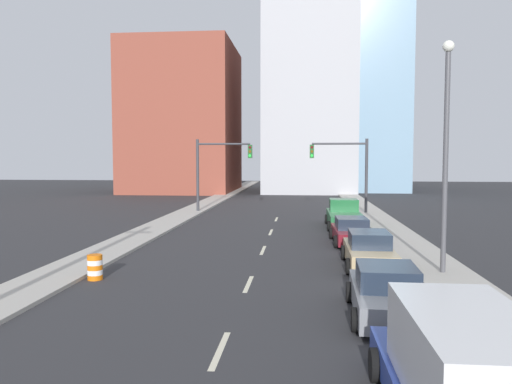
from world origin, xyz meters
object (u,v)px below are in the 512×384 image
traffic_signal_right (350,165)px  sedan_tan (369,251)px  box_truck_blue (466,381)px  traffic_signal_left (214,165)px  sedan_maroon (351,232)px  traffic_barrel (95,267)px  sedan_gray (387,294)px  pickup_truck_green (344,216)px  street_lamp (446,142)px

traffic_signal_right → sedan_tan: 20.43m
box_truck_blue → sedan_tan: size_ratio=1.35×
traffic_signal_right → sedan_tan: (-1.00, -20.13, -3.33)m
sedan_tan → box_truck_blue: bearing=-90.0°
traffic_signal_left → sedan_maroon: size_ratio=1.32×
traffic_barrel → sedan_gray: bearing=-18.9°
traffic_signal_right → box_truck_blue: bearing=-92.0°
box_truck_blue → pickup_truck_green: (0.13, 25.22, -0.27)m
sedan_gray → sedan_maroon: bearing=91.2°
box_truck_blue → sedan_gray: bearing=91.5°
street_lamp → sedan_gray: street_lamp is taller
traffic_signal_right → box_truck_blue: 33.34m
traffic_signal_left → traffic_barrel: (-0.36, -23.29, -3.55)m
traffic_barrel → sedan_gray: 10.82m
traffic_barrel → traffic_signal_left: bearing=89.1°
traffic_signal_right → box_truck_blue: traffic_signal_right is taller
box_truck_blue → traffic_signal_right: bearing=87.7°
traffic_signal_right → street_lamp: bearing=-85.5°
sedan_tan → pickup_truck_green: size_ratio=0.81×
traffic_barrel → pickup_truck_green: pickup_truck_green is taller
sedan_tan → pickup_truck_green: (-0.04, 12.17, 0.06)m
pickup_truck_green → sedan_maroon: bearing=-91.0°
sedan_maroon → sedan_gray: bearing=-92.5°
box_truck_blue → sedan_maroon: bearing=89.8°
traffic_signal_right → traffic_barrel: size_ratio=6.48×
traffic_signal_left → traffic_signal_right: same height
traffic_barrel → box_truck_blue: (10.43, -9.89, 0.55)m
street_lamp → sedan_maroon: 8.91m
traffic_signal_right → sedan_maroon: size_ratio=1.32×
sedan_gray → sedan_tan: sedan_tan is taller
traffic_signal_left → traffic_signal_right: (11.24, 0.00, 0.00)m
traffic_signal_left → sedan_gray: traffic_signal_left is taller
sedan_maroon → street_lamp: bearing=-69.7°
box_truck_blue → sedan_maroon: 18.91m
street_lamp → sedan_maroon: street_lamp is taller
traffic_signal_right → street_lamp: street_lamp is taller
pickup_truck_green → street_lamp: bearing=-78.3°
traffic_signal_left → sedan_tan: bearing=-63.1°
sedan_gray → sedan_maroon: 12.51m
traffic_signal_left → sedan_gray: 28.74m
sedan_gray → pickup_truck_green: pickup_truck_green is taller
pickup_truck_green → sedan_gray: bearing=-90.8°
sedan_maroon → traffic_barrel: bearing=-140.7°
traffic_signal_left → street_lamp: street_lamp is taller
traffic_signal_left → box_truck_blue: traffic_signal_left is taller
street_lamp → sedan_maroon: (-2.85, 7.11, -4.56)m
street_lamp → pickup_truck_green: size_ratio=1.56×
sedan_gray → pickup_truck_green: bearing=91.1°
sedan_gray → street_lamp: bearing=62.6°
street_lamp → sedan_tan: 5.40m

